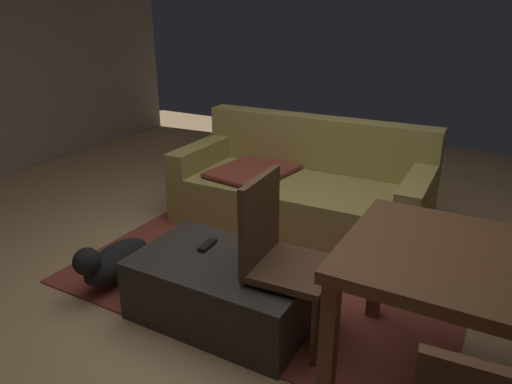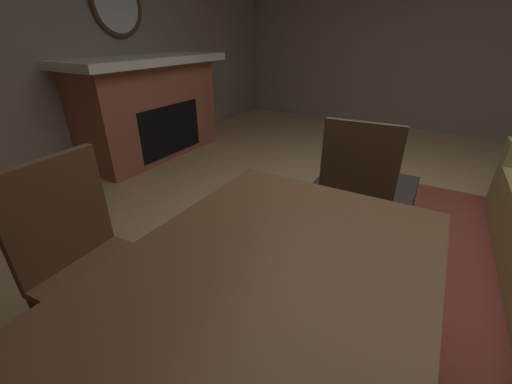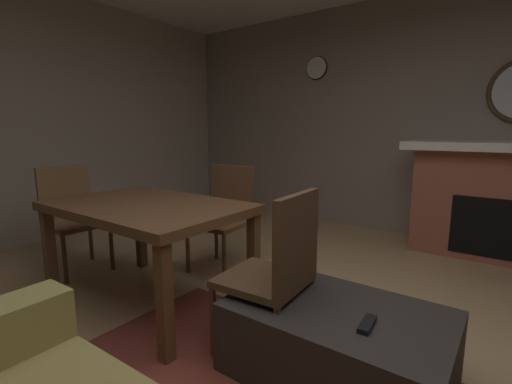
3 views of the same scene
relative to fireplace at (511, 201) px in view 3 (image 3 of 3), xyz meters
name	(u,v)px [view 3 (image 3 of 3)]	position (x,y,z in m)	size (l,w,h in m)	color
wall_back_fireplace_side	(446,118)	(0.68, -0.38, 0.81)	(7.70, 0.12, 2.77)	gray
fireplace	(511,201)	(0.00, 0.00, 0.00)	(1.91, 0.76, 1.13)	#9E5642
ottoman_coffee_table	(336,343)	(0.63, 2.59, -0.38)	(1.06, 0.67, 0.38)	#2D2826
tv_remote	(367,324)	(0.46, 2.68, -0.18)	(0.05, 0.16, 0.02)	black
dining_table	(147,215)	(2.06, 2.62, 0.08)	(1.40, 0.91, 0.74)	brown
dining_chair_west	(278,267)	(0.97, 2.62, -0.05)	(0.47, 0.47, 0.93)	#513823
dining_chair_south	(226,211)	(2.07, 1.78, -0.05)	(0.47, 0.47, 0.93)	brown
dining_chair_east	(71,212)	(3.15, 2.61, -0.05)	(0.47, 0.47, 0.93)	brown
wall_clock	(317,68)	(2.25, -0.29, 1.48)	(0.30, 0.03, 0.30)	silver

